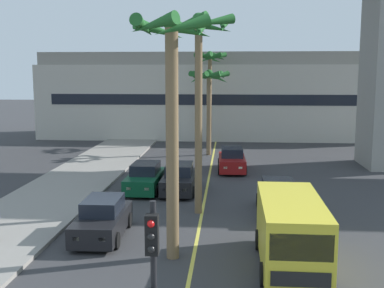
{
  "coord_description": "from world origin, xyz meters",
  "views": [
    {
      "loc": [
        1.2,
        -1.64,
        6.55
      ],
      "look_at": [
        0.0,
        14.0,
        4.2
      ],
      "focal_mm": 45.04,
      "sensor_mm": 36.0,
      "label": 1
    }
  ],
  "objects": [
    {
      "name": "lane_stripe_center",
      "position": [
        0.0,
        24.0,
        0.0
      ],
      "size": [
        0.14,
        56.0,
        0.01
      ],
      "primitive_type": "cube",
      "color": "#DBCC4C",
      "rests_on": "ground"
    },
    {
      "name": "palm_tree_far_median",
      "position": [
        -0.41,
        36.25,
        5.56
      ],
      "size": [
        3.3,
        3.31,
        6.74
      ],
      "color": "brown",
      "rests_on": "ground"
    },
    {
      "name": "delivery_van",
      "position": [
        3.31,
        14.06,
        1.29
      ],
      "size": [
        2.2,
        5.27,
        2.36
      ],
      "color": "yellow",
      "rests_on": "ground"
    },
    {
      "name": "palm_tree_near_median",
      "position": [
        -0.74,
        14.64,
        6.42
      ],
      "size": [
        2.9,
        3.0,
        8.51
      ],
      "color": "brown",
      "rests_on": "ground"
    },
    {
      "name": "palm_tree_farthest_median",
      "position": [
        -0.55,
        41.42,
        6.98
      ],
      "size": [
        3.03,
        3.07,
        8.38
      ],
      "color": "brown",
      "rests_on": "ground"
    },
    {
      "name": "car_queue_front",
      "position": [
        -3.79,
        16.61,
        0.72
      ],
      "size": [
        1.9,
        4.14,
        1.56
      ],
      "color": "black",
      "rests_on": "ground"
    },
    {
      "name": "palm_tree_mid_median",
      "position": [
        -0.18,
        20.2,
        7.45
      ],
      "size": [
        3.31,
        3.4,
        9.15
      ],
      "color": "brown",
      "rests_on": "ground"
    },
    {
      "name": "car_queue_third",
      "position": [
        1.44,
        30.02,
        0.72
      ],
      "size": [
        1.92,
        4.14,
        1.56
      ],
      "color": "maroon",
      "rests_on": "ground"
    },
    {
      "name": "pier_building_backdrop",
      "position": [
        0.0,
        47.44,
        4.15
      ],
      "size": [
        35.06,
        8.04,
        8.43
      ],
      "color": "beige",
      "rests_on": "ground"
    },
    {
      "name": "car_queue_fourth",
      "position": [
        -3.38,
        24.15,
        0.72
      ],
      "size": [
        1.89,
        4.13,
        1.56
      ],
      "color": "#0C4728",
      "rests_on": "ground"
    },
    {
      "name": "traffic_light_median_near",
      "position": [
        -0.18,
        6.82,
        2.71
      ],
      "size": [
        0.24,
        0.37,
        4.2
      ],
      "color": "black",
      "rests_on": "ground"
    },
    {
      "name": "car_queue_fifth",
      "position": [
        -1.48,
        24.09,
        0.72
      ],
      "size": [
        1.84,
        4.1,
        1.56
      ],
      "color": "black",
      "rests_on": "ground"
    },
    {
      "name": "car_queue_second",
      "position": [
        3.55,
        20.34,
        0.72
      ],
      "size": [
        1.89,
        4.13,
        1.56
      ],
      "color": "#B7BABF",
      "rests_on": "ground"
    }
  ]
}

